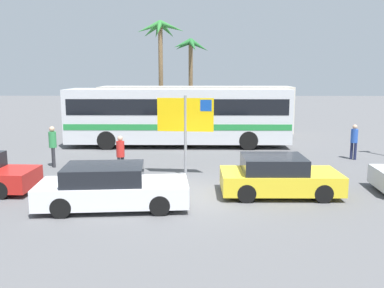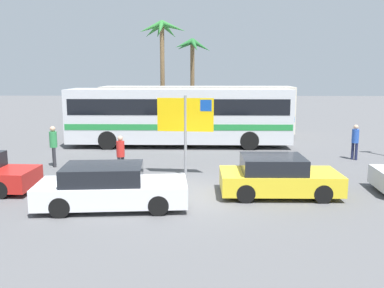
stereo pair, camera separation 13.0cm
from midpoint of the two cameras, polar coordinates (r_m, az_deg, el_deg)
ground at (r=14.29m, az=0.06°, el=-6.87°), size 120.00×120.00×0.00m
bus_front_coach at (r=23.35m, az=-2.03°, el=4.08°), size 12.16×2.70×3.17m
bus_rear_coach at (r=27.21m, az=0.37°, el=4.89°), size 12.16×2.70×3.17m
ferry_sign at (r=16.32m, az=-0.96°, el=3.55°), size 2.20×0.26×3.20m
car_white at (r=13.02m, az=-11.22°, el=-5.80°), size 4.63×2.19×1.32m
car_yellow at (r=14.36m, az=11.34°, el=-4.35°), size 3.93×1.92×1.32m
pedestrian_crossing_lot at (r=19.12m, az=-18.57°, el=0.13°), size 0.32×0.32×1.79m
pedestrian_by_bus at (r=16.80m, az=-9.91°, el=-1.16°), size 0.32×0.32×1.62m
pedestrian_near_sign at (r=21.13m, az=20.98°, el=0.63°), size 0.32×0.32×1.66m
palm_tree_seaside at (r=31.10m, az=-4.39°, el=13.84°), size 3.47×3.31×7.74m
palm_tree_inland at (r=32.65m, az=-0.34°, el=11.67°), size 2.85×2.93×6.61m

